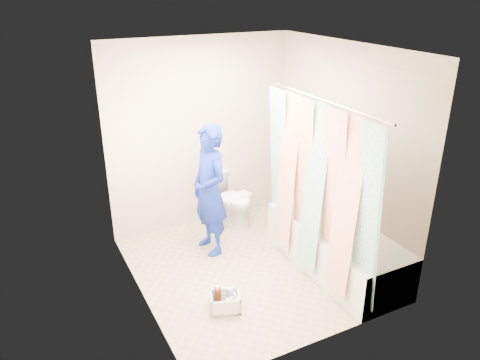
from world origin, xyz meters
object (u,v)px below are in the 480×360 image
bathtub (335,247)px  plumber (210,191)px  toilet (231,199)px  cleaning_caddy (226,302)px

bathtub → plumber: bearing=137.2°
toilet → cleaning_caddy: 1.83m
bathtub → cleaning_caddy: size_ratio=5.01×
bathtub → plumber: size_ratio=1.13×
toilet → cleaning_caddy: bearing=-132.2°
bathtub → plumber: plumber is taller
bathtub → cleaning_caddy: 1.41m
plumber → bathtub: bearing=41.6°
cleaning_caddy → bathtub: bearing=23.3°
bathtub → toilet: bearing=110.1°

